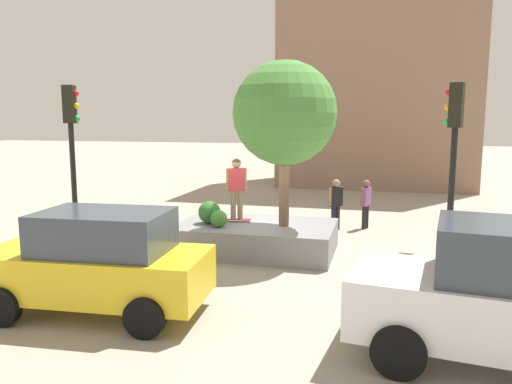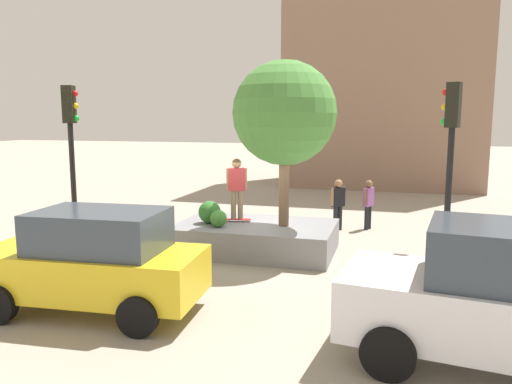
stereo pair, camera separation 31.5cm
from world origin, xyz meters
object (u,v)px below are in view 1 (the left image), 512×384
(plaza_tree, at_px, (285,114))
(traffic_light_corner, at_px, (72,148))
(taxi_cab, at_px, (98,262))
(bystander_watching, at_px, (366,201))
(pedestrian_crossing, at_px, (336,201))
(planter_ledge, at_px, (256,238))
(skateboard, at_px, (237,220))
(traffic_light_median, at_px, (453,156))
(skateboarder, at_px, (237,184))

(plaza_tree, xyz_separation_m, traffic_light_corner, (4.34, 3.12, -0.80))
(taxi_cab, relative_size, bystander_watching, 2.63)
(plaza_tree, xyz_separation_m, taxi_cab, (2.63, 4.97, -2.83))
(pedestrian_crossing, bearing_deg, planter_ledge, 59.97)
(planter_ledge, bearing_deg, traffic_light_corner, 41.92)
(skateboard, xyz_separation_m, traffic_light_median, (-5.29, 3.02, 2.15))
(taxi_cab, height_order, traffic_light_median, traffic_light_median)
(skateboard, bearing_deg, traffic_light_corner, 48.55)
(skateboarder, distance_m, traffic_light_corner, 4.58)
(skateboard, distance_m, pedestrian_crossing, 4.05)
(bystander_watching, bearing_deg, taxi_cab, 61.77)
(pedestrian_crossing, bearing_deg, traffic_light_median, 114.11)
(bystander_watching, relative_size, pedestrian_crossing, 0.98)
(skateboarder, relative_size, pedestrian_crossing, 1.01)
(plaza_tree, height_order, skateboarder, plaza_tree)
(skateboarder, xyz_separation_m, pedestrian_crossing, (-2.52, -3.17, -0.88))
(planter_ledge, xyz_separation_m, bystander_watching, (-2.88, -3.75, 0.57))
(traffic_light_corner, height_order, pedestrian_crossing, traffic_light_corner)
(traffic_light_corner, bearing_deg, traffic_light_median, -177.90)
(plaza_tree, distance_m, taxi_cab, 6.30)
(plaza_tree, relative_size, bystander_watching, 2.66)
(skateboard, height_order, skateboarder, skateboarder)
(planter_ledge, distance_m, traffic_light_corner, 5.44)
(skateboard, distance_m, taxi_cab, 5.31)
(skateboard, bearing_deg, traffic_light_median, 150.31)
(planter_ledge, distance_m, traffic_light_median, 6.08)
(planter_ledge, height_order, taxi_cab, taxi_cab)
(skateboard, distance_m, traffic_light_corner, 4.94)
(taxi_cab, bearing_deg, skateboarder, -103.32)
(taxi_cab, height_order, traffic_light_corner, traffic_light_corner)
(plaza_tree, height_order, traffic_light_corner, plaza_tree)
(planter_ledge, distance_m, taxi_cab, 5.38)
(planter_ledge, bearing_deg, bystander_watching, -127.53)
(traffic_light_median, bearing_deg, skateboard, -29.69)
(skateboard, height_order, traffic_light_median, traffic_light_median)
(traffic_light_median, relative_size, bystander_watching, 2.62)
(plaza_tree, distance_m, skateboard, 3.31)
(skateboard, bearing_deg, skateboarder, 90.00)
(skateboarder, height_order, traffic_light_median, traffic_light_median)
(planter_ledge, distance_m, skateboarder, 1.60)
(pedestrian_crossing, bearing_deg, traffic_light_corner, 49.96)
(plaza_tree, bearing_deg, traffic_light_median, 143.97)
(skateboarder, bearing_deg, planter_ledge, 166.75)
(traffic_light_corner, bearing_deg, bystander_watching, -132.82)
(plaza_tree, relative_size, pedestrian_crossing, 2.59)
(skateboarder, bearing_deg, skateboard, -90.00)
(bystander_watching, bearing_deg, plaza_tree, 61.32)
(traffic_light_median, bearing_deg, plaza_tree, -36.03)
(planter_ledge, distance_m, skateboard, 0.77)
(skateboarder, height_order, pedestrian_crossing, skateboarder)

